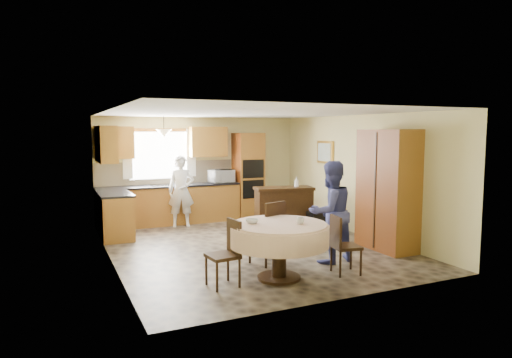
{
  "coord_description": "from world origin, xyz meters",
  "views": [
    {
      "loc": [
        -3.39,
        -7.73,
        2.16
      ],
      "look_at": [
        0.27,
        0.3,
        1.24
      ],
      "focal_mm": 32.0,
      "sensor_mm": 36.0,
      "label": 1
    }
  ],
  "objects_px": {
    "cupboard": "(388,190)",
    "chair_right": "(342,242)",
    "chair_left": "(227,250)",
    "sideboard": "(284,210)",
    "oven_tower": "(248,175)",
    "person_sink": "(181,191)",
    "dining_table": "(279,236)",
    "person_dining": "(331,212)",
    "chair_back": "(270,230)"
  },
  "relations": [
    {
      "from": "cupboard",
      "to": "chair_right",
      "type": "distance_m",
      "value": 1.94
    },
    {
      "from": "chair_right",
      "to": "chair_left",
      "type": "bearing_deg",
      "value": 93.01
    },
    {
      "from": "sideboard",
      "to": "oven_tower",
      "type": "bearing_deg",
      "value": 103.1
    },
    {
      "from": "cupboard",
      "to": "person_sink",
      "type": "distance_m",
      "value": 4.57
    },
    {
      "from": "oven_tower",
      "to": "cupboard",
      "type": "bearing_deg",
      "value": -74.72
    },
    {
      "from": "dining_table",
      "to": "oven_tower",
      "type": "bearing_deg",
      "value": 71.77
    },
    {
      "from": "dining_table",
      "to": "person_dining",
      "type": "height_order",
      "value": "person_dining"
    },
    {
      "from": "person_dining",
      "to": "oven_tower",
      "type": "bearing_deg",
      "value": -100.42
    },
    {
      "from": "cupboard",
      "to": "dining_table",
      "type": "height_order",
      "value": "cupboard"
    },
    {
      "from": "oven_tower",
      "to": "cupboard",
      "type": "distance_m",
      "value": 4.06
    },
    {
      "from": "oven_tower",
      "to": "chair_left",
      "type": "distance_m",
      "value": 5.15
    },
    {
      "from": "chair_back",
      "to": "chair_right",
      "type": "relative_size",
      "value": 1.16
    },
    {
      "from": "oven_tower",
      "to": "chair_left",
      "type": "xyz_separation_m",
      "value": [
        -2.31,
        -4.57,
        -0.55
      ]
    },
    {
      "from": "oven_tower",
      "to": "person_sink",
      "type": "distance_m",
      "value": 1.89
    },
    {
      "from": "chair_left",
      "to": "cupboard",
      "type": "bearing_deg",
      "value": 94.61
    },
    {
      "from": "dining_table",
      "to": "person_sink",
      "type": "relative_size",
      "value": 0.89
    },
    {
      "from": "oven_tower",
      "to": "dining_table",
      "type": "height_order",
      "value": "oven_tower"
    },
    {
      "from": "chair_left",
      "to": "chair_back",
      "type": "relative_size",
      "value": 0.9
    },
    {
      "from": "chair_left",
      "to": "chair_back",
      "type": "xyz_separation_m",
      "value": [
        0.99,
        0.67,
        0.06
      ]
    },
    {
      "from": "cupboard",
      "to": "chair_left",
      "type": "xyz_separation_m",
      "value": [
        -3.38,
        -0.66,
        -0.58
      ]
    },
    {
      "from": "sideboard",
      "to": "chair_back",
      "type": "bearing_deg",
      "value": -112.05
    },
    {
      "from": "sideboard",
      "to": "person_sink",
      "type": "xyz_separation_m",
      "value": [
        -1.9,
        1.38,
        0.36
      ]
    },
    {
      "from": "chair_right",
      "to": "chair_back",
      "type": "bearing_deg",
      "value": 51.13
    },
    {
      "from": "sideboard",
      "to": "dining_table",
      "type": "bearing_deg",
      "value": -108.26
    },
    {
      "from": "oven_tower",
      "to": "person_dining",
      "type": "height_order",
      "value": "oven_tower"
    },
    {
      "from": "dining_table",
      "to": "chair_left",
      "type": "height_order",
      "value": "chair_left"
    },
    {
      "from": "chair_back",
      "to": "person_dining",
      "type": "height_order",
      "value": "person_dining"
    },
    {
      "from": "sideboard",
      "to": "dining_table",
      "type": "xyz_separation_m",
      "value": [
        -1.59,
        -2.85,
        0.2
      ]
    },
    {
      "from": "dining_table",
      "to": "person_dining",
      "type": "relative_size",
      "value": 0.86
    },
    {
      "from": "chair_back",
      "to": "person_sink",
      "type": "distance_m",
      "value": 3.56
    },
    {
      "from": "chair_left",
      "to": "chair_right",
      "type": "distance_m",
      "value": 1.78
    },
    {
      "from": "sideboard",
      "to": "cupboard",
      "type": "relative_size",
      "value": 0.57
    },
    {
      "from": "person_dining",
      "to": "chair_back",
      "type": "bearing_deg",
      "value": -22.18
    },
    {
      "from": "cupboard",
      "to": "chair_back",
      "type": "height_order",
      "value": "cupboard"
    },
    {
      "from": "chair_back",
      "to": "chair_right",
      "type": "bearing_deg",
      "value": 112.91
    },
    {
      "from": "person_sink",
      "to": "cupboard",
      "type": "bearing_deg",
      "value": -37.48
    },
    {
      "from": "sideboard",
      "to": "chair_right",
      "type": "height_order",
      "value": "sideboard"
    },
    {
      "from": "cupboard",
      "to": "chair_left",
      "type": "relative_size",
      "value": 2.36
    },
    {
      "from": "dining_table",
      "to": "person_sink",
      "type": "height_order",
      "value": "person_sink"
    },
    {
      "from": "chair_right",
      "to": "person_dining",
      "type": "relative_size",
      "value": 0.53
    },
    {
      "from": "dining_table",
      "to": "chair_right",
      "type": "height_order",
      "value": "chair_right"
    },
    {
      "from": "dining_table",
      "to": "chair_left",
      "type": "relative_size",
      "value": 1.56
    },
    {
      "from": "sideboard",
      "to": "chair_left",
      "type": "bearing_deg",
      "value": -119.43
    },
    {
      "from": "cupboard",
      "to": "person_dining",
      "type": "distance_m",
      "value": 1.47
    },
    {
      "from": "person_dining",
      "to": "chair_left",
      "type": "bearing_deg",
      "value": 5.26
    },
    {
      "from": "person_dining",
      "to": "dining_table",
      "type": "bearing_deg",
      "value": 14.2
    },
    {
      "from": "chair_back",
      "to": "person_sink",
      "type": "height_order",
      "value": "person_sink"
    },
    {
      "from": "sideboard",
      "to": "chair_left",
      "type": "xyz_separation_m",
      "value": [
        -2.38,
        -2.8,
        0.06
      ]
    },
    {
      "from": "cupboard",
      "to": "person_sink",
      "type": "height_order",
      "value": "cupboard"
    },
    {
      "from": "cupboard",
      "to": "person_sink",
      "type": "relative_size",
      "value": 1.35
    }
  ]
}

